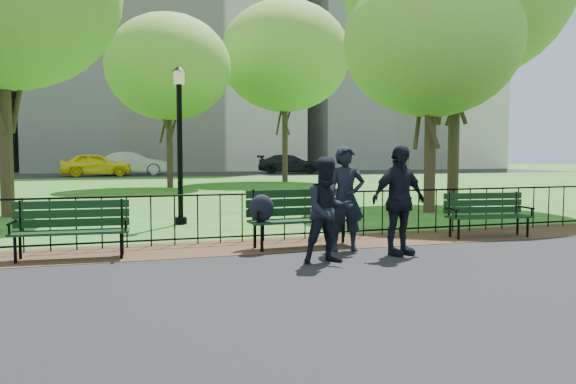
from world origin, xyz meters
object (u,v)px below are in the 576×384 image
object	(u,v)px
park_bench_right_a	(486,210)
lamppost	(180,139)
tree_near_e	(432,42)
person_left	(346,199)
person_right	(399,200)
sedan_dark	(290,164)
park_bench_left_a	(71,223)
tree_far_e	(285,56)
taxi	(96,165)
sedan_silver	(132,163)
park_bench_main	(287,210)
tree_far_c	(168,67)
person_mid	(328,210)

from	to	relation	value
park_bench_right_a	lamppost	xyz separation A→B (m)	(-5.34, 3.79, 1.41)
tree_near_e	person_left	distance (m)	7.70
person_right	sedan_dark	size ratio (longest dim) A/B	0.34
park_bench_left_a	tree_near_e	distance (m)	10.62
lamppost	person_left	bearing A→B (deg)	-63.98
tree_far_e	taxi	xyz separation A→B (m)	(-10.27, 10.82, -6.12)
person_right	sedan_silver	distance (m)	34.57
park_bench_main	sedan_dark	size ratio (longest dim) A/B	0.39
park_bench_right_a	tree_far_c	distance (m)	18.73
tree_far_e	park_bench_right_a	bearing A→B (deg)	-96.85
lamppost	person_mid	size ratio (longest dim) A/B	2.30
park_bench_right_a	person_mid	distance (m)	4.12
tree_near_e	tree_far_e	bearing A→B (deg)	86.22
sedan_silver	sedan_dark	bearing A→B (deg)	-92.87
tree_near_e	tree_far_e	distance (m)	16.86
tree_far_c	person_right	distance (m)	19.39
park_bench_main	tree_near_e	bearing A→B (deg)	35.62
park_bench_main	person_right	xyz separation A→B (m)	(1.50, -1.11, 0.22)
tree_far_e	sedan_silver	distance (m)	15.80
park_bench_left_a	sedan_silver	world-z (taller)	sedan_silver
person_left	sedan_dark	bearing A→B (deg)	85.43
park_bench_main	person_left	xyz separation A→B (m)	(0.85, -0.53, 0.21)
tree_far_c	person_right	xyz separation A→B (m)	(1.63, -18.75, -4.67)
tree_far_c	taxi	bearing A→B (deg)	104.10
tree_far_e	sedan_silver	bearing A→B (deg)	122.43
park_bench_left_a	person_left	size ratio (longest dim) A/B	1.01
person_right	sedan_dark	world-z (taller)	person_right
park_bench_right_a	sedan_dark	size ratio (longest dim) A/B	0.33
tree_near_e	person_right	bearing A→B (deg)	-125.79
tree_near_e	tree_far_c	size ratio (longest dim) A/B	0.83
person_right	sedan_dark	xyz separation A→B (m)	(9.23, 34.08, -0.13)
tree_near_e	person_left	bearing A→B (deg)	-133.18
person_right	lamppost	bearing A→B (deg)	106.94
tree_far_e	person_right	bearing A→B (deg)	-102.87
park_bench_main	lamppost	bearing A→B (deg)	105.43
lamppost	person_left	distance (m)	5.01
person_left	lamppost	bearing A→B (deg)	127.88
park_bench_left_a	sedan_dark	world-z (taller)	sedan_dark
tree_far_e	lamppost	bearing A→B (deg)	-114.59
lamppost	tree_far_c	world-z (taller)	tree_far_c
person_right	taxi	xyz separation A→B (m)	(-5.20, 32.98, -0.06)
tree_far_e	sedan_dark	bearing A→B (deg)	70.73
park_bench_right_a	person_right	xyz separation A→B (m)	(-2.54, -1.19, 0.35)
park_bench_main	sedan_silver	bearing A→B (deg)	89.00
park_bench_right_a	taxi	size ratio (longest dim) A/B	0.35
park_bench_main	lamppost	distance (m)	4.28
taxi	park_bench_right_a	bearing A→B (deg)	-168.11
tree_near_e	sedan_silver	world-z (taller)	tree_near_e
park_bench_main	person_right	size ratio (longest dim) A/B	1.14
person_right	sedan_dark	distance (m)	35.31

